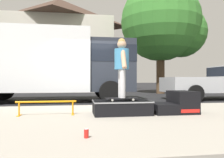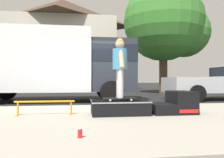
{
  "view_description": "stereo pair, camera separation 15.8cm",
  "coord_description": "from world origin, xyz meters",
  "px_view_note": "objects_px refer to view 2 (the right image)",
  "views": [
    {
      "loc": [
        -0.39,
        -7.71,
        0.92
      ],
      "look_at": [
        0.73,
        -0.58,
        0.96
      ],
      "focal_mm": 35.75,
      "sensor_mm": 36.0,
      "label": 1
    },
    {
      "loc": [
        -0.24,
        -7.73,
        0.92
      ],
      "look_at": [
        0.73,
        -0.58,
        0.96
      ],
      "focal_mm": 35.75,
      "sensor_mm": 36.0,
      "label": 2
    }
  ],
  "objects_px": {
    "grind_rail": "(45,104)",
    "skateboard": "(120,98)",
    "soda_can": "(80,133)",
    "street_tree_neighbour": "(168,24)",
    "skate_box": "(120,107)",
    "box_truck": "(55,62)",
    "skater_kid": "(120,63)",
    "kicker_ramp": "(175,104)"
  },
  "relations": [
    {
      "from": "soda_can",
      "to": "box_truck",
      "type": "distance_m",
      "value": 7.05
    },
    {
      "from": "skater_kid",
      "to": "box_truck",
      "type": "height_order",
      "value": "box_truck"
    },
    {
      "from": "skate_box",
      "to": "street_tree_neighbour",
      "type": "relative_size",
      "value": 0.17
    },
    {
      "from": "skate_box",
      "to": "grind_rail",
      "type": "bearing_deg",
      "value": 175.83
    },
    {
      "from": "soda_can",
      "to": "street_tree_neighbour",
      "type": "height_order",
      "value": "street_tree_neighbour"
    },
    {
      "from": "skater_kid",
      "to": "street_tree_neighbour",
      "type": "relative_size",
      "value": 0.18
    },
    {
      "from": "street_tree_neighbour",
      "to": "skater_kid",
      "type": "bearing_deg",
      "value": -117.54
    },
    {
      "from": "grind_rail",
      "to": "skateboard",
      "type": "relative_size",
      "value": 1.71
    },
    {
      "from": "skate_box",
      "to": "street_tree_neighbour",
      "type": "height_order",
      "value": "street_tree_neighbour"
    },
    {
      "from": "skate_box",
      "to": "grind_rail",
      "type": "distance_m",
      "value": 1.74
    },
    {
      "from": "skateboard",
      "to": "skater_kid",
      "type": "bearing_deg",
      "value": -75.96
    },
    {
      "from": "grind_rail",
      "to": "soda_can",
      "type": "xyz_separation_m",
      "value": [
        0.82,
        -2.18,
        -0.18
      ]
    },
    {
      "from": "skate_box",
      "to": "box_truck",
      "type": "distance_m",
      "value": 5.35
    },
    {
      "from": "kicker_ramp",
      "to": "box_truck",
      "type": "height_order",
      "value": "box_truck"
    },
    {
      "from": "box_truck",
      "to": "skateboard",
      "type": "bearing_deg",
      "value": -66.86
    },
    {
      "from": "soda_can",
      "to": "skater_kid",
      "type": "bearing_deg",
      "value": 65.6
    },
    {
      "from": "soda_can",
      "to": "grind_rail",
      "type": "bearing_deg",
      "value": 110.71
    },
    {
      "from": "kicker_ramp",
      "to": "skater_kid",
      "type": "bearing_deg",
      "value": -177.99
    },
    {
      "from": "box_truck",
      "to": "street_tree_neighbour",
      "type": "bearing_deg",
      "value": 34.29
    },
    {
      "from": "kicker_ramp",
      "to": "street_tree_neighbour",
      "type": "height_order",
      "value": "street_tree_neighbour"
    },
    {
      "from": "skateboard",
      "to": "skater_kid",
      "type": "height_order",
      "value": "skater_kid"
    },
    {
      "from": "grind_rail",
      "to": "skater_kid",
      "type": "relative_size",
      "value": 0.97
    },
    {
      "from": "kicker_ramp",
      "to": "skater_kid",
      "type": "distance_m",
      "value": 1.69
    },
    {
      "from": "kicker_ramp",
      "to": "skate_box",
      "type": "bearing_deg",
      "value": 179.98
    },
    {
      "from": "skater_kid",
      "to": "skate_box",
      "type": "bearing_deg",
      "value": 90.38
    },
    {
      "from": "skater_kid",
      "to": "soda_can",
      "type": "height_order",
      "value": "skater_kid"
    },
    {
      "from": "skateboard",
      "to": "soda_can",
      "type": "xyz_separation_m",
      "value": [
        -0.91,
        -2.0,
        -0.32
      ]
    },
    {
      "from": "kicker_ramp",
      "to": "grind_rail",
      "type": "xyz_separation_m",
      "value": [
        -3.1,
        0.13,
        0.02
      ]
    },
    {
      "from": "box_truck",
      "to": "kicker_ramp",
      "type": "bearing_deg",
      "value": -54.19
    },
    {
      "from": "skate_box",
      "to": "street_tree_neighbour",
      "type": "xyz_separation_m",
      "value": [
        5.01,
        9.55,
        4.54
      ]
    },
    {
      "from": "box_truck",
      "to": "grind_rail",
      "type": "bearing_deg",
      "value": -86.06
    },
    {
      "from": "kicker_ramp",
      "to": "soda_can",
      "type": "relative_size",
      "value": 8.23
    },
    {
      "from": "grind_rail",
      "to": "street_tree_neighbour",
      "type": "distance_m",
      "value": 12.42
    },
    {
      "from": "skateboard",
      "to": "soda_can",
      "type": "distance_m",
      "value": 2.22
    },
    {
      "from": "grind_rail",
      "to": "box_truck",
      "type": "distance_m",
      "value": 4.82
    },
    {
      "from": "soda_can",
      "to": "street_tree_neighbour",
      "type": "distance_m",
      "value": 13.83
    },
    {
      "from": "kicker_ramp",
      "to": "box_truck",
      "type": "relative_size",
      "value": 0.15
    },
    {
      "from": "skateboard",
      "to": "kicker_ramp",
      "type": "bearing_deg",
      "value": 2.01
    },
    {
      "from": "soda_can",
      "to": "box_truck",
      "type": "bearing_deg",
      "value": 99.53
    },
    {
      "from": "grind_rail",
      "to": "skateboard",
      "type": "distance_m",
      "value": 1.74
    },
    {
      "from": "skate_box",
      "to": "kicker_ramp",
      "type": "xyz_separation_m",
      "value": [
        1.37,
        -0.0,
        0.05
      ]
    },
    {
      "from": "skate_box",
      "to": "skateboard",
      "type": "height_order",
      "value": "skateboard"
    }
  ]
}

